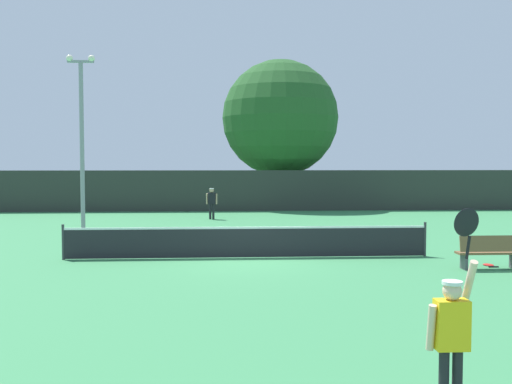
{
  "coord_description": "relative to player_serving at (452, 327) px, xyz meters",
  "views": [
    {
      "loc": [
        -0.73,
        -17.43,
        2.96
      ],
      "look_at": [
        0.57,
        5.3,
        1.74
      ],
      "focal_mm": 40.2,
      "sensor_mm": 36.0,
      "label": 1
    }
  ],
  "objects": [
    {
      "name": "tennis_ball",
      "position": [
        -3.46,
        14.95,
        -1.01
      ],
      "size": [
        0.07,
        0.07,
        0.07
      ],
      "primitive_type": "sphere",
      "color": "#CCE033",
      "rests_on": "ground"
    },
    {
      "name": "perimeter_fence",
      "position": [
        -1.91,
        27.67,
        0.17
      ],
      "size": [
        39.04,
        0.12,
        2.44
      ],
      "primitive_type": "cube",
      "color": "#2D332D",
      "rests_on": "ground"
    },
    {
      "name": "player_receiving",
      "position": [
        -3.24,
        22.92,
        -0.08
      ],
      "size": [
        0.57,
        0.23,
        1.59
      ],
      "rotation": [
        0.0,
        0.0,
        3.14
      ],
      "color": "black",
      "rests_on": "ground"
    },
    {
      "name": "parked_car_near",
      "position": [
        -4.55,
        32.8,
        -0.27
      ],
      "size": [
        2.2,
        4.33,
        1.69
      ],
      "rotation": [
        0.0,
        0.0,
        -0.07
      ],
      "color": "red",
      "rests_on": "ground"
    },
    {
      "name": "light_pole",
      "position": [
        -8.58,
        18.1,
        3.2
      ],
      "size": [
        1.18,
        0.28,
        7.4
      ],
      "color": "gray",
      "rests_on": "ground"
    },
    {
      "name": "ground_plane",
      "position": [
        -1.91,
        11.03,
        -1.05
      ],
      "size": [
        120.0,
        120.0,
        0.0
      ],
      "primitive_type": "plane",
      "color": "#387F4C"
    },
    {
      "name": "large_tree",
      "position": [
        1.05,
        30.69,
        4.71
      ],
      "size": [
        7.48,
        7.48,
        9.51
      ],
      "color": "brown",
      "rests_on": "ground"
    },
    {
      "name": "parked_car_far",
      "position": [
        7.82,
        33.08,
        -0.27
      ],
      "size": [
        2.29,
        4.36,
        1.69
      ],
      "rotation": [
        0.0,
        0.0,
        0.09
      ],
      "color": "white",
      "rests_on": "ground"
    },
    {
      "name": "spare_racket",
      "position": [
        4.89,
        9.34,
        -1.03
      ],
      "size": [
        0.28,
        0.52,
        0.04
      ],
      "color": "black",
      "rests_on": "ground"
    },
    {
      "name": "tennis_net",
      "position": [
        -1.91,
        11.03,
        -0.53
      ],
      "size": [
        11.19,
        0.08,
        1.07
      ],
      "color": "#232328",
      "rests_on": "ground"
    },
    {
      "name": "player_serving",
      "position": [
        0.0,
        0.0,
        0.0
      ],
      "size": [
        0.68,
        0.38,
        2.42
      ],
      "color": "yellow",
      "rests_on": "ground"
    },
    {
      "name": "courtside_bench",
      "position": [
        4.65,
        8.78,
        -0.57
      ],
      "size": [
        1.8,
        0.44,
        0.95
      ],
      "color": "brown",
      "rests_on": "ground"
    },
    {
      "name": "parked_car_mid",
      "position": [
        4.16,
        33.59,
        -0.27
      ],
      "size": [
        1.95,
        4.22,
        1.69
      ],
      "rotation": [
        0.0,
        0.0,
        -0.01
      ],
      "color": "red",
      "rests_on": "ground"
    }
  ]
}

